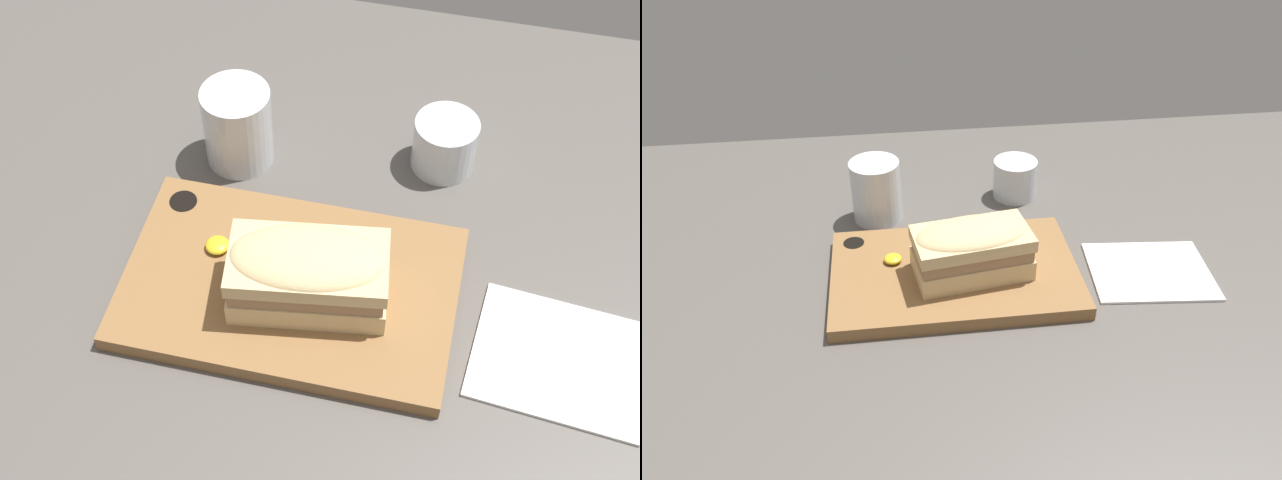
% 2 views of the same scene
% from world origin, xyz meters
% --- Properties ---
extents(dining_table, '(1.91, 1.03, 0.02)m').
position_xyz_m(dining_table, '(0.00, 0.00, 0.01)').
color(dining_table, '#56514C').
rests_on(dining_table, ground).
extents(serving_board, '(0.34, 0.21, 0.02)m').
position_xyz_m(serving_board, '(-0.07, 0.03, 0.03)').
color(serving_board, olive).
rests_on(serving_board, dining_table).
extents(sandwich, '(0.16, 0.10, 0.08)m').
position_xyz_m(sandwich, '(-0.05, 0.02, 0.08)').
color(sandwich, '#DBBC84').
rests_on(sandwich, serving_board).
extents(mustard_dollop, '(0.02, 0.02, 0.01)m').
position_xyz_m(mustard_dollop, '(-0.15, 0.06, 0.04)').
color(mustard_dollop, gold).
rests_on(mustard_dollop, serving_board).
extents(water_glass, '(0.08, 0.08, 0.10)m').
position_xyz_m(water_glass, '(-0.17, 0.21, 0.06)').
color(water_glass, silver).
rests_on(water_glass, dining_table).
extents(wine_glass, '(0.07, 0.07, 0.06)m').
position_xyz_m(wine_glass, '(0.06, 0.25, 0.05)').
color(wine_glass, silver).
rests_on(wine_glass, dining_table).
extents(napkin, '(0.18, 0.15, 0.00)m').
position_xyz_m(napkin, '(0.20, 0.01, 0.02)').
color(napkin, white).
rests_on(napkin, dining_table).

